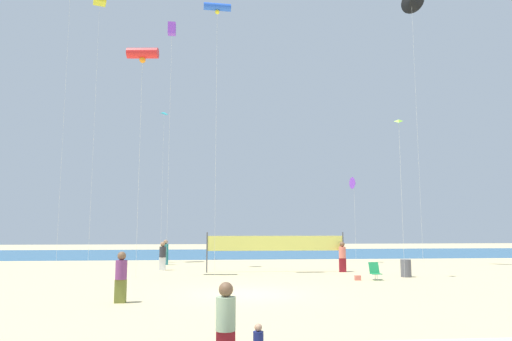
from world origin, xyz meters
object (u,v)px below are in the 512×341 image
(folding_beach_chair, at_px, (375,271))
(kite_red_tube, at_px, (143,54))
(mother_figure, at_px, (226,324))
(volleyball_net, at_px, (276,245))
(kite_black_delta, at_px, (411,1))
(kite_violet_box, at_px, (172,30))
(beachgoer_charcoal_shirt, at_px, (163,255))
(beachgoer_plum_shirt, at_px, (121,275))
(beachgoer_teal_shirt, at_px, (165,251))
(beach_handbag, at_px, (358,278))
(kite_lime_diamond, at_px, (399,127))
(kite_cyan_diamond, at_px, (164,115))
(kite_blue_tube, at_px, (217,8))
(beachgoer_coral_shirt, at_px, (342,256))
(trash_barrel, at_px, (406,268))
(kite_violet_delta, at_px, (354,183))

(folding_beach_chair, xyz_separation_m, kite_red_tube, (-12.47, 2.20, 12.06))
(mother_figure, xyz_separation_m, kite_red_tube, (-4.39, 16.89, 11.66))
(volleyball_net, bearing_deg, folding_beach_chair, -46.55)
(kite_black_delta, relative_size, kite_violet_box, 1.20)
(beachgoer_charcoal_shirt, xyz_separation_m, beachgoer_plum_shirt, (-0.08, -12.90, 0.00))
(beachgoer_teal_shirt, height_order, kite_black_delta, kite_black_delta)
(beach_handbag, bearing_deg, kite_lime_diamond, 12.01)
(kite_cyan_diamond, bearing_deg, kite_blue_tube, -70.91)
(kite_black_delta, bearing_deg, beachgoer_teal_shirt, 167.71)
(beachgoer_coral_shirt, xyz_separation_m, volleyball_net, (-4.05, 0.37, 0.67))
(mother_figure, bearing_deg, volleyball_net, 63.78)
(trash_barrel, height_order, kite_violet_box, kite_violet_box)
(mother_figure, height_order, kite_lime_diamond, kite_lime_diamond)
(trash_barrel, relative_size, kite_violet_box, 0.06)
(folding_beach_chair, height_order, beach_handbag, folding_beach_chair)
(beachgoer_plum_shirt, relative_size, kite_violet_delta, 0.27)
(beachgoer_charcoal_shirt, xyz_separation_m, folding_beach_chair, (11.52, -6.52, -0.49))
(beachgoer_teal_shirt, xyz_separation_m, beachgoer_plum_shirt, (0.20, -17.36, -0.01))
(folding_beach_chair, height_order, kite_red_tube, kite_red_tube)
(mother_figure, distance_m, beachgoer_plum_shirt, 9.02)
(beachgoer_plum_shirt, bearing_deg, kite_violet_delta, -129.34)
(folding_beach_chair, distance_m, kite_black_delta, 20.83)
(folding_beach_chair, height_order, trash_barrel, trash_barrel)
(kite_lime_diamond, bearing_deg, trash_barrel, 62.22)
(beachgoer_charcoal_shirt, bearing_deg, trash_barrel, -133.82)
(trash_barrel, height_order, kite_cyan_diamond, kite_cyan_diamond)
(kite_lime_diamond, height_order, kite_cyan_diamond, kite_cyan_diamond)
(beachgoer_teal_shirt, relative_size, kite_black_delta, 0.09)
(kite_black_delta, distance_m, kite_violet_box, 17.50)
(trash_barrel, xyz_separation_m, kite_red_tube, (-14.64, 1.00, 12.05))
(beachgoer_coral_shirt, height_order, kite_blue_tube, kite_blue_tube)
(beachgoer_charcoal_shirt, height_order, kite_red_tube, kite_red_tube)
(trash_barrel, bearing_deg, kite_red_tube, 176.11)
(beachgoer_plum_shirt, height_order, folding_beach_chair, beachgoer_plum_shirt)
(kite_lime_diamond, bearing_deg, beachgoer_teal_shirt, 142.15)
(beachgoer_coral_shirt, height_order, kite_red_tube, kite_red_tube)
(beachgoer_charcoal_shirt, distance_m, folding_beach_chair, 13.25)
(kite_black_delta, bearing_deg, kite_red_tube, -165.01)
(beach_handbag, relative_size, kite_red_tube, 0.02)
(beachgoer_plum_shirt, relative_size, kite_violet_box, 0.11)
(beachgoer_coral_shirt, height_order, kite_cyan_diamond, kite_cyan_diamond)
(beachgoer_coral_shirt, height_order, folding_beach_chair, beachgoer_coral_shirt)
(beach_handbag, xyz_separation_m, kite_cyan_diamond, (-11.65, 15.44, 12.08))
(kite_violet_box, bearing_deg, kite_lime_diamond, -26.93)
(beachgoer_charcoal_shirt, relative_size, beachgoer_coral_shirt, 0.98)
(beachgoer_charcoal_shirt, xyz_separation_m, kite_violet_delta, (14.13, 5.01, 5.20))
(kite_black_delta, bearing_deg, beachgoer_plum_shirt, -142.36)
(beachgoer_coral_shirt, relative_size, kite_violet_box, 0.11)
(beachgoer_plum_shirt, height_order, kite_blue_tube, kite_blue_tube)
(beachgoer_charcoal_shirt, xyz_separation_m, beachgoer_teal_shirt, (-0.27, 4.46, 0.01))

